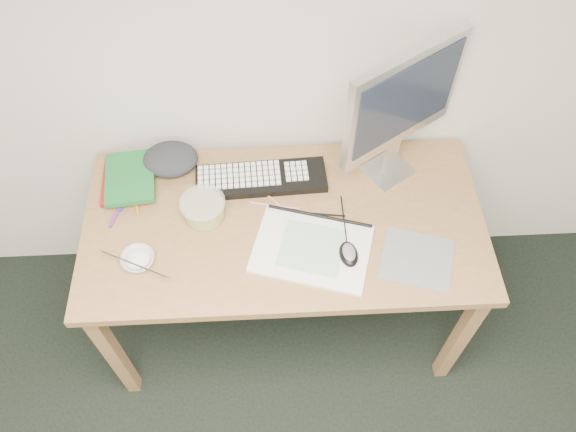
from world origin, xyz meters
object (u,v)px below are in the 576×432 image
keyboard (261,179)px  monitor (403,103)px  sketchpad (312,249)px  desk (284,234)px  rice_bowl (138,260)px

keyboard → monitor: (0.47, 0.03, 0.33)m
sketchpad → monitor: size_ratio=0.71×
desk → rice_bowl: rice_bowl is taller
rice_bowl → desk: bearing=16.3°
sketchpad → rice_bowl: 0.58m
desk → keyboard: bearing=112.7°
desk → monitor: 0.61m
keyboard → rice_bowl: 0.52m
sketchpad → keyboard: size_ratio=0.81×
rice_bowl → keyboard: bearing=38.2°
sketchpad → rice_bowl: rice_bowl is taller
sketchpad → monitor: 0.56m
sketchpad → keyboard: 0.34m
keyboard → desk: bearing=-69.9°
sketchpad → desk: bearing=142.4°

